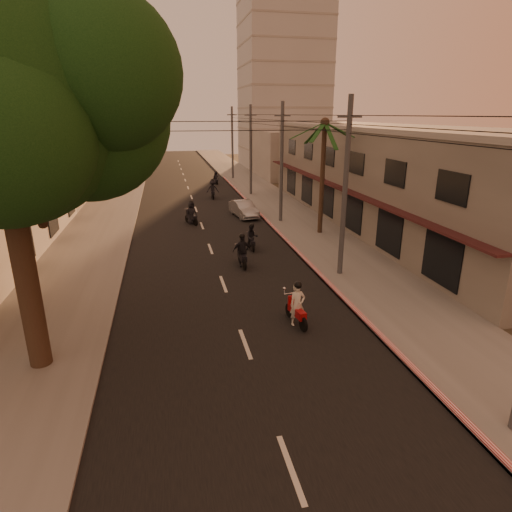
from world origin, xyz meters
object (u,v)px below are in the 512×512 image
(palm_tree, at_px, (325,129))
(scooter_red, at_px, (297,306))
(scooter_far_a, at_px, (191,213))
(broadleaf_tree, at_px, (11,100))
(scooter_far_c, at_px, (216,178))
(scooter_mid_a, at_px, (252,238))
(scooter_far_b, at_px, (213,189))
(parked_car, at_px, (244,209))
(scooter_mid_b, at_px, (242,252))

(palm_tree, bearing_deg, scooter_red, -113.76)
(scooter_red, xyz_separation_m, scooter_far_a, (-3.04, 17.59, 0.03))
(broadleaf_tree, bearing_deg, scooter_far_c, 75.07)
(scooter_far_c, bearing_deg, palm_tree, -88.22)
(scooter_mid_a, distance_m, scooter_far_c, 26.67)
(broadleaf_tree, bearing_deg, scooter_red, 6.23)
(palm_tree, distance_m, scooter_far_c, 25.26)
(broadleaf_tree, height_order, scooter_red, broadleaf_tree)
(scooter_far_b, xyz_separation_m, parked_car, (1.59, -8.61, -0.24))
(scooter_mid_a, height_order, scooter_mid_b, scooter_mid_b)
(broadleaf_tree, height_order, scooter_mid_a, broadleaf_tree)
(scooter_far_b, relative_size, parked_car, 0.48)
(scooter_red, relative_size, scooter_mid_a, 1.10)
(scooter_red, bearing_deg, scooter_far_b, 82.30)
(scooter_far_a, distance_m, scooter_far_b, 10.63)
(broadleaf_tree, height_order, scooter_far_a, broadleaf_tree)
(scooter_mid_b, height_order, scooter_far_a, scooter_mid_b)
(scooter_mid_b, distance_m, scooter_far_b, 20.56)
(scooter_mid_b, relative_size, scooter_far_b, 0.97)
(scooter_mid_a, bearing_deg, broadleaf_tree, -126.28)
(palm_tree, bearing_deg, scooter_mid_a, -154.15)
(scooter_far_a, distance_m, parked_car, 4.69)
(scooter_mid_a, xyz_separation_m, scooter_far_a, (-3.26, 7.35, 0.09))
(broadleaf_tree, relative_size, palm_tree, 1.48)
(scooter_red, bearing_deg, palm_tree, 58.04)
(broadleaf_tree, distance_m, scooter_mid_a, 16.41)
(scooter_red, bearing_deg, scooter_mid_a, 80.54)
(scooter_red, xyz_separation_m, scooter_mid_b, (-0.92, 7.30, 0.03))
(scooter_far_b, bearing_deg, scooter_mid_b, -88.15)
(scooter_far_b, distance_m, parked_car, 8.76)
(scooter_mid_b, bearing_deg, scooter_far_a, 100.26)
(scooter_far_a, bearing_deg, scooter_far_c, 53.76)
(scooter_red, relative_size, parked_car, 0.45)
(scooter_red, distance_m, scooter_mid_a, 10.24)
(scooter_mid_b, relative_size, scooter_far_a, 1.04)
(scooter_mid_a, bearing_deg, scooter_far_a, 116.93)
(scooter_red, xyz_separation_m, scooter_far_c, (1.16, 36.89, -0.11))
(broadleaf_tree, xyz_separation_m, scooter_far_c, (10.10, 37.87, -7.76))
(broadleaf_tree, relative_size, scooter_far_b, 6.01)
(palm_tree, height_order, scooter_mid_a, palm_tree)
(scooter_far_a, distance_m, scooter_far_c, 19.75)
(scooter_mid_a, distance_m, scooter_far_b, 17.61)
(palm_tree, relative_size, scooter_far_a, 4.36)
(palm_tree, bearing_deg, scooter_mid_b, -139.73)
(palm_tree, xyz_separation_m, scooter_far_b, (-5.91, 14.96, -6.25))
(scooter_far_a, height_order, scooter_far_c, scooter_far_a)
(palm_tree, relative_size, scooter_far_c, 5.10)
(scooter_far_b, bearing_deg, broadleaf_tree, -103.05)
(scooter_mid_b, height_order, parked_car, scooter_mid_b)
(scooter_mid_b, bearing_deg, scooter_far_b, 86.74)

